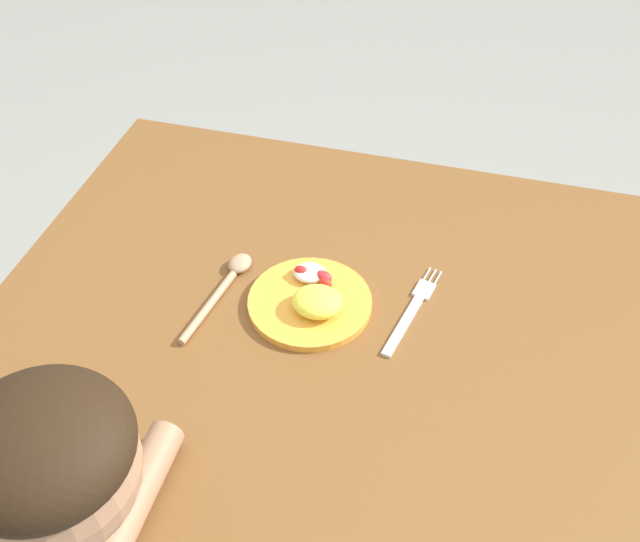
# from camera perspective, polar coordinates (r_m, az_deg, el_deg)

# --- Properties ---
(ground_plane) EXTENTS (8.00, 8.00, 0.00)m
(ground_plane) POSITION_cam_1_polar(r_m,az_deg,el_deg) (1.86, 1.30, -19.38)
(ground_plane) COLOR gray
(dining_table) EXTENTS (1.20, 0.96, 0.74)m
(dining_table) POSITION_cam_1_polar(r_m,az_deg,el_deg) (1.34, 1.72, -7.29)
(dining_table) COLOR brown
(dining_table) RESTS_ON ground_plane
(plate) EXTENTS (0.21, 0.21, 0.05)m
(plate) POSITION_cam_1_polar(r_m,az_deg,el_deg) (1.26, -0.63, -2.22)
(plate) COLOR gold
(plate) RESTS_ON dining_table
(fork) EXTENTS (0.07, 0.22, 0.01)m
(fork) POSITION_cam_1_polar(r_m,az_deg,el_deg) (1.26, 7.03, -3.06)
(fork) COLOR silver
(fork) RESTS_ON dining_table
(spoon) EXTENTS (0.06, 0.23, 0.02)m
(spoon) POSITION_cam_1_polar(r_m,az_deg,el_deg) (1.31, -7.18, -0.84)
(spoon) COLOR tan
(spoon) RESTS_ON dining_table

